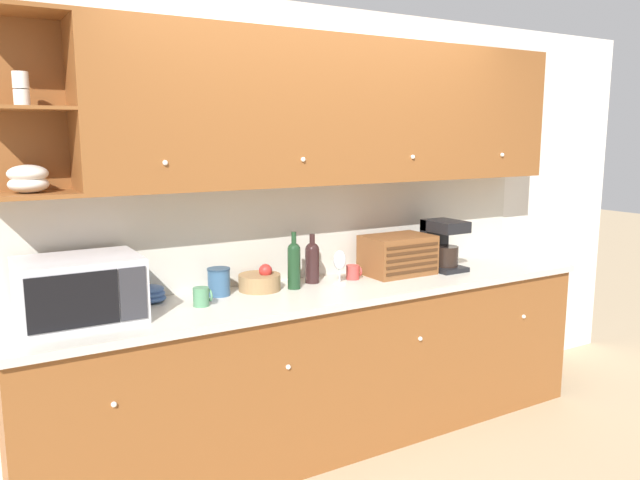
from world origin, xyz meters
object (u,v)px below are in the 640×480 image
Objects in this scene: microwave at (79,290)px; mug at (353,272)px; second_wine_bottle at (294,263)px; bread_box at (398,255)px; mug_blue_second at (202,297)px; wine_bottle at (312,261)px; wine_glass at (340,261)px; bowl_stack_on_counter at (152,294)px; fruit_basket at (260,281)px; coffee_maker at (442,244)px; storage_canister at (219,282)px.

mug is at bearing 2.19° from microwave.
bread_box is (0.75, 0.00, -0.03)m from second_wine_bottle.
mug_blue_second is 0.77m from wine_bottle.
mug is at bearing -11.03° from wine_bottle.
wine_glass is (0.29, -0.04, -0.01)m from second_wine_bottle.
wine_bottle is (0.96, -0.05, 0.09)m from bowl_stack_on_counter.
mug is (0.61, -0.05, -0.01)m from fruit_basket.
bowl_stack_on_counter is 0.45× the size of second_wine_bottle.
microwave is at bearing -175.21° from wine_bottle.
mug_blue_second is 1.35m from bread_box.
microwave reaches higher than bread_box.
bowl_stack_on_counter is at bearing 171.09° from wine_glass.
bowl_stack_on_counter is 1.55m from bread_box.
second_wine_bottle reaches higher than wine_bottle.
wine_bottle reaches higher than mug_blue_second.
coffee_maker is at bearing 0.26° from wine_glass.
bowl_stack_on_counter is 1.22m from mug.
microwave is 1.28× the size of bread_box.
storage_canister is 0.47× the size of coffee_maker.
bowl_stack_on_counter is 0.96m from wine_bottle.
bowl_stack_on_counter is 0.35× the size of bread_box.
coffee_maker reaches higher than fruit_basket.
second_wine_bottle reaches higher than microwave.
microwave reaches higher than mug_blue_second.
microwave is 5.95× the size of mug.
bread_box is at bearing -3.58° from mug.
coffee_maker is at bearing -5.13° from mug.
microwave is at bearing 176.29° from mug_blue_second.
mug_blue_second is 0.64× the size of storage_canister.
mug_blue_second is at bearing -159.95° from fruit_basket.
mug is 0.68m from coffee_maker.
mug_blue_second is 0.43m from fruit_basket.
mug is (1.61, 0.06, -0.11)m from microwave.
bread_box is at bearing -4.19° from fruit_basket.
wine_glass is (1.47, -0.00, -0.02)m from microwave.
second_wine_bottle is at bearing 171.52° from wine_glass.
storage_canister is at bearing 177.93° from fruit_basket.
bowl_stack_on_counter is (0.39, 0.17, -0.11)m from microwave.
wine_bottle reaches higher than storage_canister.
wine_bottle is (0.16, 0.07, -0.01)m from second_wine_bottle.
storage_canister is (0.36, -0.05, 0.03)m from bowl_stack_on_counter.
bowl_stack_on_counter is at bearing 176.72° from wine_bottle.
wine_bottle is at bearing 136.88° from wine_glass.
mug is at bearing 5.61° from mug_blue_second.
mug_blue_second is at bearing -178.63° from coffee_maker.
second_wine_bottle reaches higher than bread_box.
storage_canister is 0.75× the size of wine_glass.
second_wine_bottle reaches higher than storage_canister.
wine_glass is at bearing -8.91° from bowl_stack_on_counter.
coffee_maker is at bearing -4.39° from storage_canister.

